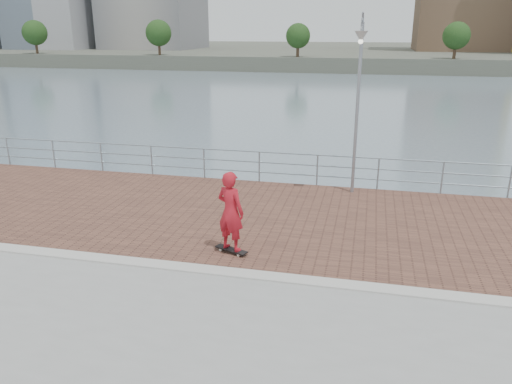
# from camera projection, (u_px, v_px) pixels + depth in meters

# --- Properties ---
(water) EXTENTS (400.00, 400.00, 0.00)m
(water) POSITION_uv_depth(u_px,v_px,m) (237.00, 350.00, 11.78)
(water) COLOR slate
(water) RESTS_ON ground
(brick_lane) EXTENTS (40.00, 6.80, 0.02)m
(brick_lane) POSITION_uv_depth(u_px,v_px,m) (268.00, 217.00, 14.48)
(brick_lane) COLOR brown
(brick_lane) RESTS_ON seawall
(curb) EXTENTS (40.00, 0.40, 0.06)m
(curb) POSITION_uv_depth(u_px,v_px,m) (236.00, 273.00, 11.14)
(curb) COLOR #B7B5AD
(curb) RESTS_ON seawall
(far_shore) EXTENTS (320.00, 95.00, 2.50)m
(far_shore) POSITION_uv_depth(u_px,v_px,m) (364.00, 53.00, 124.74)
(far_shore) COLOR #4C5142
(far_shore) RESTS_ON ground
(guardrail) EXTENTS (39.06, 0.06, 1.13)m
(guardrail) POSITION_uv_depth(u_px,v_px,m) (288.00, 165.00, 17.41)
(guardrail) COLOR #8C9EA8
(guardrail) RESTS_ON brick_lane
(street_lamp) EXTENTS (0.40, 1.15, 5.44)m
(street_lamp) POSITION_uv_depth(u_px,v_px,m) (359.00, 76.00, 15.10)
(street_lamp) COLOR gray
(street_lamp) RESTS_ON brick_lane
(skateboard) EXTENTS (0.88, 0.52, 0.10)m
(skateboard) POSITION_uv_depth(u_px,v_px,m) (231.00, 250.00, 12.17)
(skateboard) COLOR black
(skateboard) RESTS_ON brick_lane
(skateboarder) EXTENTS (0.85, 0.71, 1.98)m
(skateboarder) POSITION_uv_depth(u_px,v_px,m) (231.00, 211.00, 11.85)
(skateboarder) COLOR #B21723
(skateboarder) RESTS_ON skateboard
(shoreline_trees) EXTENTS (144.84, 5.13, 6.84)m
(shoreline_trees) POSITION_uv_depth(u_px,v_px,m) (428.00, 34.00, 78.78)
(shoreline_trees) COLOR #473323
(shoreline_trees) RESTS_ON far_shore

